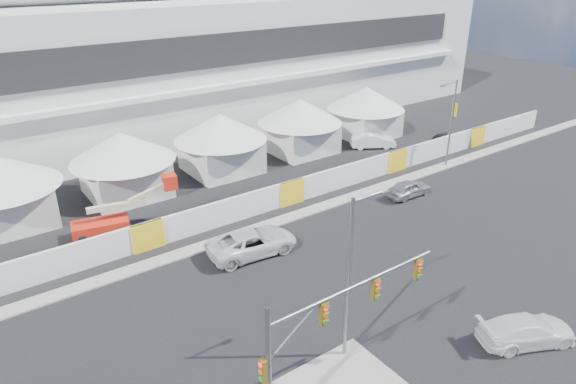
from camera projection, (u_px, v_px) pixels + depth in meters
ground at (360, 328)px, 27.40m from camera, size 160.00×160.00×0.00m
far_curb at (427, 172)px, 47.23m from camera, size 80.00×1.20×0.12m
stadium at (172, 40)px, 58.70m from camera, size 80.00×24.80×21.98m
tent_row at (174, 148)px, 44.05m from camera, size 53.40×8.40×5.40m
hoarding_fence at (291, 192)px, 40.87m from camera, size 70.00×0.25×2.00m
scaffold_tower at (424, 47)px, 75.91m from camera, size 4.40×4.40×12.00m
sedan_silver at (409, 188)px, 42.27m from camera, size 1.78×4.17×1.40m
pickup_curb at (252, 242)px, 34.00m from camera, size 3.40×6.33×1.69m
pickup_near at (527, 330)px, 26.14m from camera, size 3.99×5.47×1.47m
lot_car_a at (373, 141)px, 53.12m from camera, size 3.79×4.80×1.53m
lot_car_b at (443, 138)px, 54.12m from camera, size 2.37×4.07×1.30m
traffic_mast at (311, 350)px, 20.28m from camera, size 9.03×0.65×6.72m
streetlight_median at (353, 268)px, 23.57m from camera, size 2.36×0.24×8.53m
streetlight_curb at (451, 118)px, 46.61m from camera, size 2.42×0.55×8.18m
boom_lift at (110, 220)px, 36.43m from camera, size 7.76×2.47×3.85m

